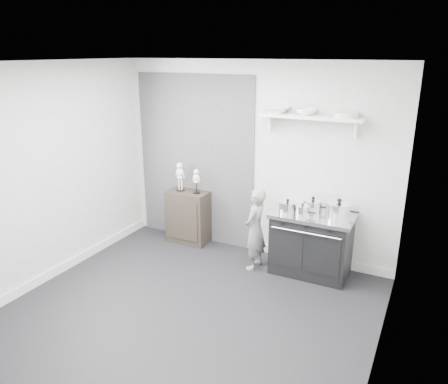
{
  "coord_description": "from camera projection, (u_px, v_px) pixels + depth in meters",
  "views": [
    {
      "loc": [
        2.27,
        -3.68,
        2.8
      ],
      "look_at": [
        -0.05,
        0.95,
        1.12
      ],
      "focal_mm": 35.0,
      "sensor_mm": 36.0,
      "label": 1
    }
  ],
  "objects": [
    {
      "name": "pot_front_left",
      "position": [
        288.0,
        207.0,
        5.57
      ],
      "size": [
        0.31,
        0.22,
        0.18
      ],
      "color": "white",
      "rests_on": "stove"
    },
    {
      "name": "ground",
      "position": [
        190.0,
        309.0,
        4.96
      ],
      "size": [
        4.0,
        4.0,
        0.0
      ],
      "primitive_type": "plane",
      "color": "black",
      "rests_on": "ground"
    },
    {
      "name": "bowl_small",
      "position": [
        306.0,
        112.0,
        5.43
      ],
      "size": [
        0.24,
        0.24,
        0.07
      ],
      "primitive_type": "imported",
      "color": "white",
      "rests_on": "wall_shelf"
    },
    {
      "name": "plate_stack",
      "position": [
        346.0,
        115.0,
        5.22
      ],
      "size": [
        0.28,
        0.28,
        0.06
      ],
      "primitive_type": "cylinder",
      "color": "silver",
      "rests_on": "wall_shelf"
    },
    {
      "name": "stove",
      "position": [
        311.0,
        243.0,
        5.68
      ],
      "size": [
        1.03,
        0.65,
        0.83
      ],
      "color": "black",
      "rests_on": "ground"
    },
    {
      "name": "bowl_large",
      "position": [
        276.0,
        110.0,
        5.59
      ],
      "size": [
        0.34,
        0.34,
        0.08
      ],
      "primitive_type": "imported",
      "color": "white",
      "rests_on": "wall_shelf"
    },
    {
      "name": "room_shell",
      "position": [
        186.0,
        166.0,
        4.62
      ],
      "size": [
        4.02,
        3.62,
        2.71
      ],
      "color": "#ACACAA",
      "rests_on": "ground"
    },
    {
      "name": "pot_front_center",
      "position": [
        302.0,
        211.0,
        5.47
      ],
      "size": [
        0.26,
        0.18,
        0.16
      ],
      "color": "white",
      "rests_on": "stove"
    },
    {
      "name": "pot_back_left",
      "position": [
        313.0,
        205.0,
        5.62
      ],
      "size": [
        0.35,
        0.26,
        0.2
      ],
      "color": "white",
      "rests_on": "stove"
    },
    {
      "name": "skeleton_full",
      "position": [
        180.0,
        175.0,
        6.48
      ],
      "size": [
        0.14,
        0.09,
        0.5
      ],
      "primitive_type": null,
      "color": "silver",
      "rests_on": "side_cabinet"
    },
    {
      "name": "side_cabinet",
      "position": [
        189.0,
        217.0,
        6.62
      ],
      "size": [
        0.62,
        0.36,
        0.8
      ],
      "primitive_type": "cube",
      "color": "black",
      "rests_on": "ground"
    },
    {
      "name": "skeleton_torso",
      "position": [
        196.0,
        179.0,
        6.37
      ],
      "size": [
        0.12,
        0.07,
        0.42
      ],
      "primitive_type": null,
      "color": "silver",
      "rests_on": "side_cabinet"
    },
    {
      "name": "wall_shelf",
      "position": [
        311.0,
        118.0,
        5.43
      ],
      "size": [
        1.3,
        0.26,
        0.24
      ],
      "color": "silver",
      "rests_on": "room_shell"
    },
    {
      "name": "child",
      "position": [
        255.0,
        229.0,
        5.76
      ],
      "size": [
        0.29,
        0.42,
        1.11
      ],
      "primitive_type": "imported",
      "rotation": [
        0.0,
        0.0,
        -1.63
      ],
      "color": "slate",
      "rests_on": "ground"
    },
    {
      "name": "pot_back_right",
      "position": [
        339.0,
        209.0,
        5.46
      ],
      "size": [
        0.41,
        0.33,
        0.23
      ],
      "color": "white",
      "rests_on": "stove"
    }
  ]
}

